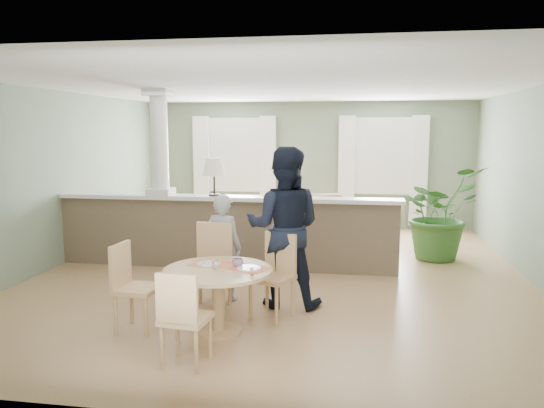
% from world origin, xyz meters
% --- Properties ---
extents(ground, '(8.00, 8.00, 0.00)m').
position_xyz_m(ground, '(0.00, 0.00, 0.00)').
color(ground, tan).
rests_on(ground, ground).
extents(room_shell, '(7.02, 8.02, 2.71)m').
position_xyz_m(room_shell, '(-0.03, 0.63, 1.81)').
color(room_shell, gray).
rests_on(room_shell, ground).
extents(pony_wall, '(5.32, 0.38, 2.70)m').
position_xyz_m(pony_wall, '(-0.99, 0.20, 0.71)').
color(pony_wall, brown).
rests_on(pony_wall, ground).
extents(sofa, '(3.43, 2.20, 0.93)m').
position_xyz_m(sofa, '(-0.24, 1.53, 0.47)').
color(sofa, '#947150').
rests_on(sofa, ground).
extents(houseplant, '(1.81, 1.80, 1.52)m').
position_xyz_m(houseplant, '(2.39, 1.34, 0.76)').
color(houseplant, '#326127').
rests_on(houseplant, ground).
extents(dining_table, '(1.13, 1.13, 0.77)m').
position_xyz_m(dining_table, '(-0.31, -2.37, 0.54)').
color(dining_table, tan).
rests_on(dining_table, ground).
extents(chair_far_boy, '(0.46, 0.46, 1.00)m').
position_xyz_m(chair_far_boy, '(-0.59, -1.60, 0.55)').
color(chair_far_boy, tan).
rests_on(chair_far_boy, ground).
extents(chair_far_man, '(0.56, 0.56, 0.94)m').
position_xyz_m(chair_far_man, '(0.19, -1.76, 0.52)').
color(chair_far_man, tan).
rests_on(chair_far_man, ground).
extents(chair_near, '(0.44, 0.44, 0.89)m').
position_xyz_m(chair_near, '(-0.41, -3.22, 0.49)').
color(chair_near, tan).
rests_on(chair_near, ground).
extents(chair_side, '(0.45, 0.45, 0.93)m').
position_xyz_m(chair_side, '(-1.24, -2.44, 0.51)').
color(chair_side, tan).
rests_on(chair_side, ground).
extents(child_person, '(0.54, 0.42, 1.33)m').
position_xyz_m(child_person, '(-0.54, -1.29, 0.66)').
color(child_person, '#96979B').
rests_on(child_person, ground).
extents(man_person, '(0.93, 0.72, 1.91)m').
position_xyz_m(man_person, '(0.23, -1.39, 0.95)').
color(man_person, black).
rests_on(man_person, ground).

